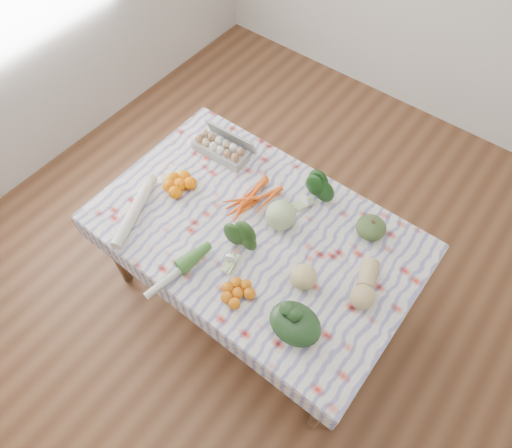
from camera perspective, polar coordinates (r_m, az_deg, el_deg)
name	(u,v)px	position (r m, az deg, el deg)	size (l,w,h in m)	color
ground	(256,293)	(3.03, 0.00, -8.62)	(4.50, 4.50, 0.00)	brown
dining_table	(256,239)	(2.43, 0.00, -1.85)	(1.60, 1.00, 0.75)	brown
tablecloth	(256,231)	(2.37, 0.00, -0.86)	(1.66, 1.06, 0.01)	silver
egg_carton	(220,149)	(2.66, -4.52, 9.27)	(0.33, 0.13, 0.09)	#9D9D98
carrot_bunch	(252,203)	(2.43, -0.52, 2.60)	(0.25, 0.22, 0.04)	#F15612
kale_bunch	(314,193)	(2.43, 7.32, 3.85)	(0.17, 0.15, 0.15)	#123610
kabocha_squash	(371,227)	(2.38, 14.19, -0.42)	(0.15, 0.15, 0.10)	#40582B
cabbage	(281,215)	(2.32, 3.14, 1.11)	(0.16, 0.16, 0.16)	#A3BA7C
butternut_squash	(366,284)	(2.21, 13.60, -7.27)	(0.12, 0.25, 0.12)	tan
orange_cluster	(180,184)	(2.52, -9.51, 4.92)	(0.23, 0.23, 0.08)	#FE7500
broccoli	(235,248)	(2.24, -2.59, -3.05)	(0.16, 0.16, 0.12)	#1F4215
mandarin_cluster	(238,293)	(2.16, -2.29, -8.57)	(0.19, 0.19, 0.06)	orange
grapefruit	(304,277)	(2.17, 5.96, -6.56)	(0.13, 0.13, 0.13)	tan
spinach_bag	(295,324)	(2.08, 4.93, -12.29)	(0.25, 0.20, 0.11)	black
daikon	(133,215)	(2.46, -15.17, 1.14)	(0.06, 0.06, 0.42)	silver
leek	(178,272)	(2.25, -9.74, -5.87)	(0.04, 0.04, 0.38)	beige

